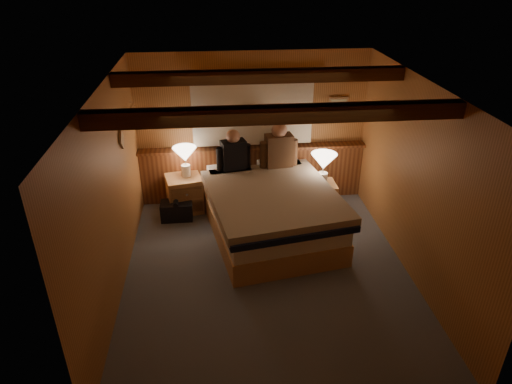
{
  "coord_description": "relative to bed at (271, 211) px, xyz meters",
  "views": [
    {
      "loc": [
        -0.61,
        -4.68,
        3.65
      ],
      "look_at": [
        -0.11,
        0.4,
        0.97
      ],
      "focal_mm": 32.0,
      "sensor_mm": 36.0,
      "label": 1
    }
  ],
  "objects": [
    {
      "name": "coat_rail",
      "position": [
        -1.87,
        0.68,
        1.28
      ],
      "size": [
        0.05,
        0.55,
        0.24
      ],
      "color": "silver",
      "rests_on": "wall_left"
    },
    {
      "name": "framed_print",
      "position": [
        1.2,
        1.18,
        1.16
      ],
      "size": [
        0.3,
        0.04,
        0.25
      ],
      "color": "tan",
      "rests_on": "wall_back"
    },
    {
      "name": "duffel_bag",
      "position": [
        -1.38,
        0.58,
        -0.24
      ],
      "size": [
        0.48,
        0.29,
        0.34
      ],
      "rotation": [
        0.0,
        0.0,
        0.0
      ],
      "color": "black",
      "rests_on": "floor"
    },
    {
      "name": "wainscot",
      "position": [
        -0.15,
        1.14,
        0.1
      ],
      "size": [
        3.6,
        0.23,
        0.94
      ],
      "color": "brown",
      "rests_on": "wall_back"
    },
    {
      "name": "person_right",
      "position": [
        0.22,
        0.77,
        0.64
      ],
      "size": [
        0.59,
        0.29,
        0.72
      ],
      "rotation": [
        0.0,
        0.0,
        0.14
      ],
      "color": "#4E321F",
      "rests_on": "bed"
    },
    {
      "name": "curtain_window",
      "position": [
        -0.15,
        1.13,
        1.14
      ],
      "size": [
        2.18,
        0.09,
        1.11
      ],
      "color": "#4D2F13",
      "rests_on": "wall_back"
    },
    {
      "name": "ceiling_beams",
      "position": [
        -0.15,
        -0.75,
        1.92
      ],
      "size": [
        3.6,
        1.65,
        0.16
      ],
      "color": "#4D2F13",
      "rests_on": "ceiling"
    },
    {
      "name": "wall_back",
      "position": [
        -0.15,
        1.2,
        0.81
      ],
      "size": [
        3.6,
        0.0,
        3.6
      ],
      "primitive_type": "plane",
      "rotation": [
        1.57,
        0.0,
        0.0
      ],
      "color": "#BB7C43",
      "rests_on": "floor"
    },
    {
      "name": "wall_left",
      "position": [
        -1.95,
        -0.9,
        0.81
      ],
      "size": [
        0.0,
        4.2,
        4.2
      ],
      "primitive_type": "plane",
      "rotation": [
        1.57,
        0.0,
        1.57
      ],
      "color": "#BB7C43",
      "rests_on": "floor"
    },
    {
      "name": "ceiling",
      "position": [
        -0.15,
        -0.9,
        2.01
      ],
      "size": [
        4.2,
        4.2,
        0.0
      ],
      "primitive_type": "plane",
      "rotation": [
        3.14,
        0.0,
        0.0
      ],
      "color": "#B47C43",
      "rests_on": "wall_back"
    },
    {
      "name": "wall_right",
      "position": [
        1.65,
        -0.9,
        0.81
      ],
      "size": [
        0.0,
        4.2,
        4.2
      ],
      "primitive_type": "plane",
      "rotation": [
        1.57,
        0.0,
        -1.57
      ],
      "color": "#BB7C43",
      "rests_on": "floor"
    },
    {
      "name": "floor",
      "position": [
        -0.15,
        -0.9,
        -0.39
      ],
      "size": [
        4.2,
        4.2,
        0.0
      ],
      "primitive_type": "plane",
      "color": "#4E545D",
      "rests_on": "ground"
    },
    {
      "name": "nightstand_right",
      "position": [
        0.84,
        0.55,
        -0.13
      ],
      "size": [
        0.47,
        0.43,
        0.51
      ],
      "rotation": [
        0.0,
        0.0,
        0.01
      ],
      "color": "tan",
      "rests_on": "floor"
    },
    {
      "name": "person_left",
      "position": [
        -0.47,
        0.74,
        0.61
      ],
      "size": [
        0.52,
        0.29,
        0.65
      ],
      "rotation": [
        0.0,
        0.0,
        0.25
      ],
      "color": "black",
      "rests_on": "bed"
    },
    {
      "name": "wall_front",
      "position": [
        -0.15,
        -3.0,
        0.81
      ],
      "size": [
        3.6,
        0.0,
        3.6
      ],
      "primitive_type": "plane",
      "rotation": [
        -1.57,
        0.0,
        0.0
      ],
      "color": "#BB7C43",
      "rests_on": "floor"
    },
    {
      "name": "nightstand_left",
      "position": [
        -1.26,
        0.84,
        -0.1
      ],
      "size": [
        0.61,
        0.57,
        0.58
      ],
      "rotation": [
        0.0,
        0.0,
        0.21
      ],
      "color": "tan",
      "rests_on": "floor"
    },
    {
      "name": "lamp_left",
      "position": [
        -1.21,
        0.89,
        0.53
      ],
      "size": [
        0.36,
        0.36,
        0.47
      ],
      "color": "white",
      "rests_on": "nightstand_left"
    },
    {
      "name": "lamp_right",
      "position": [
        0.86,
        0.52,
        0.48
      ],
      "size": [
        0.39,
        0.39,
        0.5
      ],
      "color": "white",
      "rests_on": "nightstand_right"
    },
    {
      "name": "bed",
      "position": [
        0.0,
        0.0,
        0.0
      ],
      "size": [
        2.0,
        2.43,
        0.74
      ],
      "rotation": [
        0.0,
        0.0,
        0.17
      ],
      "color": "tan",
      "rests_on": "floor"
    }
  ]
}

